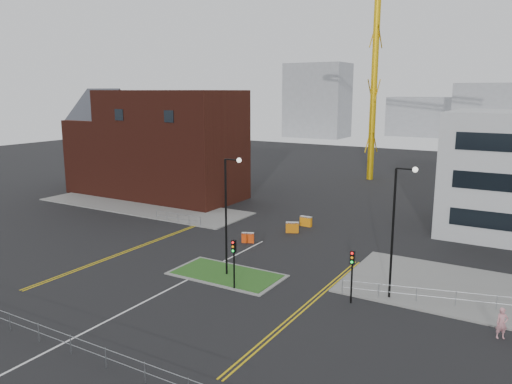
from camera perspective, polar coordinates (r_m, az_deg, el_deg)
ground at (r=34.42m, az=-13.88°, el=-12.71°), size 200.00×200.00×0.00m
pavement_left at (r=62.74m, az=-12.95°, el=-1.56°), size 28.00×8.00×0.12m
island_kerb at (r=38.92m, az=-3.37°, el=-9.41°), size 8.60×4.60×0.08m
grass_island at (r=38.91m, az=-3.37°, el=-9.39°), size 8.00×4.00×0.12m
brick_building at (r=67.97m, az=-11.55°, el=5.29°), size 24.20×10.07×14.24m
tower_crane at (r=78.57m, az=17.47°, el=19.58°), size 51.02×16.31×37.09m
streetlamp_island at (r=37.23m, az=-3.19°, el=-1.73°), size 1.46×0.36×9.18m
streetlamp_right_near at (r=34.19m, az=15.77°, el=-3.35°), size 1.46×0.36×9.18m
traffic_light_island at (r=35.44m, az=-2.55°, el=-7.19°), size 0.28×0.33×3.65m
traffic_light_right at (r=33.78m, az=10.93°, el=-8.35°), size 0.28×0.33×3.65m
railing_front at (r=30.57m, az=-22.09°, el=-14.85°), size 24.05×0.05×1.10m
railing_left at (r=53.83m, az=-8.93°, el=-2.81°), size 6.05×0.05×1.10m
railing_right at (r=36.11m, az=25.84°, el=-11.05°), size 19.05×5.05×1.10m
centre_line at (r=35.73m, az=-11.60°, el=-11.67°), size 0.15×30.00×0.01m
yellow_left_a at (r=47.02m, az=-13.23°, el=-6.03°), size 0.12×24.00×0.01m
yellow_left_b at (r=46.82m, az=-12.96°, el=-6.09°), size 0.12×24.00×0.01m
yellow_right_a at (r=33.90m, az=5.52°, el=-12.79°), size 0.12×20.00×0.01m
yellow_right_b at (r=33.79m, az=5.99°, el=-12.89°), size 0.12×20.00×0.01m
skyline_a at (r=155.22m, az=7.03°, el=10.33°), size 18.00×12.00×22.00m
skyline_b at (r=152.70m, az=26.22°, el=8.11°), size 24.00×12.00×16.00m
skyline_d at (r=165.10m, az=20.18°, el=8.05°), size 30.00×12.00×12.00m
pedestrian at (r=32.55m, az=26.29°, el=-13.30°), size 0.80×0.70×1.83m
barrier_left at (r=46.68m, az=-0.94°, el=-5.19°), size 1.19×0.81×0.96m
barrier_mid at (r=49.98m, az=4.17°, el=-4.00°), size 1.35×0.92×1.08m
barrier_right at (r=52.46m, az=5.72°, el=-3.30°), size 1.26×0.44×1.05m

